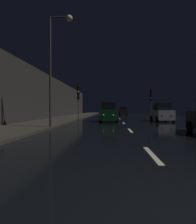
# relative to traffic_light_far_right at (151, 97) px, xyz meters

# --- Properties ---
(ground) EXTENTS (27.84, 84.00, 0.02)m
(ground) POSITION_rel_traffic_light_far_right_xyz_m (-5.41, -4.44, -3.51)
(ground) COLOR black
(sidewalk_left) EXTENTS (4.40, 84.00, 0.15)m
(sidewalk_left) POSITION_rel_traffic_light_far_right_xyz_m (-13.13, -4.44, -3.43)
(sidewalk_left) COLOR #38332B
(sidewalk_left) RESTS_ON ground
(building_facade_left) EXTENTS (0.80, 63.00, 6.19)m
(building_facade_left) POSITION_rel_traffic_light_far_right_xyz_m (-15.73, -7.94, -0.41)
(building_facade_left) COLOR #2D2B28
(building_facade_left) RESTS_ON ground
(lane_centerline) EXTENTS (0.16, 23.57, 0.01)m
(lane_centerline) POSITION_rel_traffic_light_far_right_xyz_m (-5.41, -15.74, -3.50)
(lane_centerline) COLOR beige
(lane_centerline) RESTS_ON ground
(traffic_light_far_right) EXTENTS (0.35, 0.48, 4.83)m
(traffic_light_far_right) POSITION_rel_traffic_light_far_right_xyz_m (0.00, 0.00, 0.00)
(traffic_light_far_right) COLOR #38383A
(traffic_light_far_right) RESTS_ON ground
(traffic_light_far_left) EXTENTS (0.33, 0.47, 4.55)m
(traffic_light_far_left) POSITION_rel_traffic_light_far_right_xyz_m (-10.83, -8.49, -0.23)
(traffic_light_far_left) COLOR #38383A
(traffic_light_far_left) RESTS_ON ground
(streetlamp_overhead) EXTENTS (1.70, 0.44, 8.08)m
(streetlamp_overhead) POSITION_rel_traffic_light_far_right_xyz_m (-10.61, -18.71, 1.76)
(streetlamp_overhead) COLOR #2D2D30
(streetlamp_overhead) RESTS_ON ground
(car_approaching_headlights) EXTENTS (2.01, 4.35, 2.19)m
(car_approaching_headlights) POSITION_rel_traffic_light_far_right_xyz_m (-6.96, -10.67, -2.50)
(car_approaching_headlights) COLOR #0F3819
(car_approaching_headlights) RESTS_ON ground
(car_distant_taillights) EXTENTS (1.88, 4.07, 2.05)m
(car_distant_taillights) POSITION_rel_traffic_light_far_right_xyz_m (-3.77, 12.95, -2.56)
(car_distant_taillights) COLOR black
(car_distant_taillights) RESTS_ON ground
(car_parked_right_far) EXTENTS (1.92, 4.16, 2.10)m
(car_parked_right_far) POSITION_rel_traffic_light_far_right_xyz_m (-0.80, -9.83, -2.55)
(car_parked_right_far) COLOR #A5A8AD
(car_parked_right_far) RESTS_ON ground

